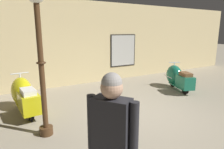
% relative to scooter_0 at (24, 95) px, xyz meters
% --- Properties ---
extents(ground_plane, '(60.00, 60.00, 0.00)m').
position_rel_scooter_0_xyz_m(ground_plane, '(2.67, -1.86, -0.48)').
color(ground_plane, gray).
extents(showroom_back_wall, '(18.00, 0.24, 3.38)m').
position_rel_scooter_0_xyz_m(showroom_back_wall, '(2.68, 2.09, 1.21)').
color(showroom_back_wall, '#CCB784').
rests_on(showroom_back_wall, ground).
extents(scooter_0, '(0.62, 1.74, 1.04)m').
position_rel_scooter_0_xyz_m(scooter_0, '(0.00, 0.00, 0.00)').
color(scooter_0, black).
rests_on(scooter_0, ground).
extents(scooter_1, '(1.03, 1.70, 1.00)m').
position_rel_scooter_0_xyz_m(scooter_1, '(5.35, -0.53, -0.02)').
color(scooter_1, black).
rests_on(scooter_1, ground).
extents(lamppost, '(0.33, 0.33, 3.01)m').
position_rel_scooter_0_xyz_m(lamppost, '(0.24, -1.58, 1.33)').
color(lamppost, '#472D19').
rests_on(lamppost, ground).
extents(visitor_0, '(0.43, 0.51, 1.78)m').
position_rel_scooter_0_xyz_m(visitor_0, '(0.50, -3.97, 0.55)').
color(visitor_0, black).
rests_on(visitor_0, ground).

